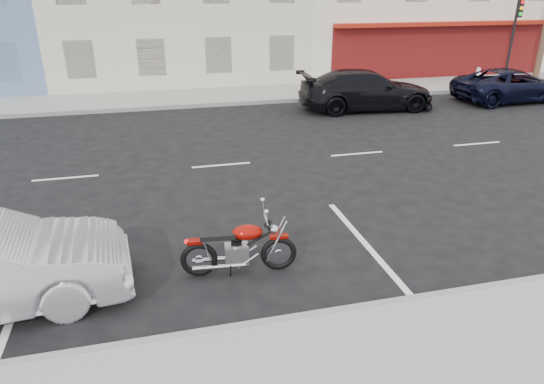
# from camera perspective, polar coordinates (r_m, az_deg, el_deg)

# --- Properties ---
(ground) EXTENTS (120.00, 120.00, 0.00)m
(ground) POSITION_cam_1_polar(r_m,az_deg,el_deg) (13.74, 2.30, 3.86)
(ground) COLOR black
(ground) RESTS_ON ground
(sidewalk_far) EXTENTS (80.00, 3.40, 0.15)m
(sidewalk_far) POSITION_cam_1_polar(r_m,az_deg,el_deg) (21.64, -17.54, 10.18)
(sidewalk_far) COLOR gray
(sidewalk_far) RESTS_ON ground
(curb_near) EXTENTS (80.00, 0.12, 0.16)m
(curb_near) POSITION_cam_1_polar(r_m,az_deg,el_deg) (7.14, -22.40, -17.43)
(curb_near) COLOR gray
(curb_near) RESTS_ON ground
(curb_far) EXTENTS (80.00, 0.12, 0.16)m
(curb_far) POSITION_cam_1_polar(r_m,az_deg,el_deg) (19.98, -17.73, 9.16)
(curb_far) COLOR gray
(curb_far) RESTS_ON ground
(traffic_light) EXTENTS (0.26, 0.30, 3.80)m
(traffic_light) POSITION_cam_1_polar(r_m,az_deg,el_deg) (27.03, 26.63, 16.62)
(traffic_light) COLOR black
(traffic_light) RESTS_ON sidewalk_far
(fire_hydrant) EXTENTS (0.20, 0.20, 0.72)m
(fire_hydrant) POSITION_cam_1_polar(r_m,az_deg,el_deg) (26.47, 23.06, 12.63)
(fire_hydrant) COLOR beige
(fire_hydrant) RESTS_ON sidewalk_far
(motorcycle) EXTENTS (1.97, 0.65, 0.99)m
(motorcycle) POSITION_cam_1_polar(r_m,az_deg,el_deg) (8.27, 0.97, -6.38)
(motorcycle) COLOR black
(motorcycle) RESTS_ON ground
(suv_far) EXTENTS (4.93, 2.40, 1.35)m
(suv_far) POSITION_cam_1_polar(r_m,az_deg,el_deg) (23.15, 26.31, 11.20)
(suv_far) COLOR black
(suv_far) RESTS_ON ground
(car_far) EXTENTS (5.43, 2.50, 1.54)m
(car_far) POSITION_cam_1_polar(r_m,az_deg,el_deg) (19.71, 11.03, 11.70)
(car_far) COLOR black
(car_far) RESTS_ON ground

